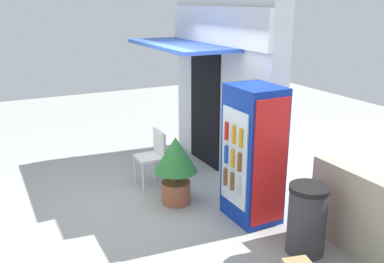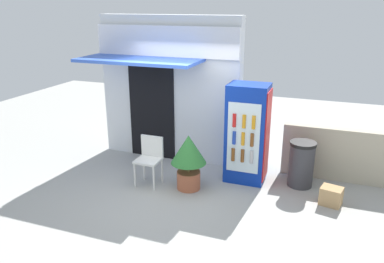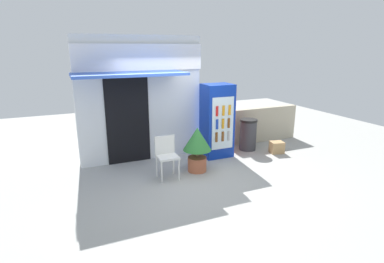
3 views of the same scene
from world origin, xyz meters
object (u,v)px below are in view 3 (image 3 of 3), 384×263
(drink_cooler, at_px, (217,121))
(potted_plant_near_shop, at_px, (197,145))
(plastic_chair, at_px, (166,153))
(cardboard_box, at_px, (277,147))
(trash_bin, at_px, (248,134))

(drink_cooler, relative_size, potted_plant_near_shop, 1.82)
(plastic_chair, height_order, cardboard_box, plastic_chair)
(plastic_chair, bearing_deg, potted_plant_near_shop, 3.68)
(potted_plant_near_shop, height_order, trash_bin, potted_plant_near_shop)
(drink_cooler, height_order, cardboard_box, drink_cooler)
(trash_bin, bearing_deg, plastic_chair, -161.75)
(potted_plant_near_shop, bearing_deg, drink_cooler, 39.35)
(plastic_chair, distance_m, trash_bin, 2.76)
(plastic_chair, xyz_separation_m, trash_bin, (2.62, 0.86, -0.11))
(plastic_chair, bearing_deg, drink_cooler, 25.42)
(drink_cooler, relative_size, plastic_chair, 2.05)
(drink_cooler, xyz_separation_m, cardboard_box, (1.55, -0.45, -0.77))
(potted_plant_near_shop, bearing_deg, cardboard_box, 6.33)
(plastic_chair, bearing_deg, cardboard_box, 5.72)
(plastic_chair, distance_m, potted_plant_near_shop, 0.75)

